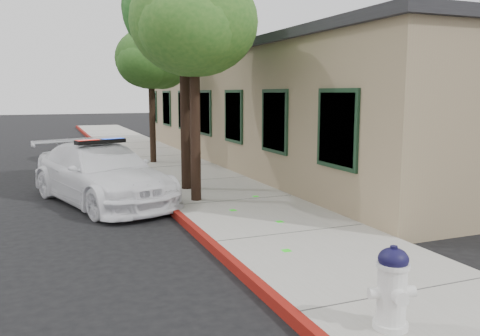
% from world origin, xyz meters
% --- Properties ---
extents(ground, '(120.00, 120.00, 0.00)m').
position_xyz_m(ground, '(0.00, 0.00, 0.00)').
color(ground, black).
rests_on(ground, ground).
extents(sidewalk, '(3.20, 60.00, 0.15)m').
position_xyz_m(sidewalk, '(1.60, 3.00, 0.07)').
color(sidewalk, gray).
rests_on(sidewalk, ground).
extents(red_curb, '(0.14, 60.00, 0.16)m').
position_xyz_m(red_curb, '(0.06, 3.00, 0.08)').
color(red_curb, maroon).
rests_on(red_curb, ground).
extents(clapboard_building, '(7.30, 20.89, 4.24)m').
position_xyz_m(clapboard_building, '(6.69, 9.00, 2.13)').
color(clapboard_building, '#897B59').
rests_on(clapboard_building, ground).
extents(police_car, '(3.53, 5.43, 1.58)m').
position_xyz_m(police_car, '(-1.24, 4.56, 0.74)').
color(police_car, white).
rests_on(police_car, ground).
extents(fire_hydrant, '(0.54, 0.46, 0.93)m').
position_xyz_m(fire_hydrant, '(0.85, -3.74, 0.61)').
color(fire_hydrant, white).
rests_on(fire_hydrant, sidewalk).
extents(street_tree_near, '(2.95, 3.11, 5.41)m').
position_xyz_m(street_tree_near, '(0.81, 3.37, 4.19)').
color(street_tree_near, black).
rests_on(street_tree_near, sidewalk).
extents(street_tree_mid, '(3.21, 3.22, 6.02)m').
position_xyz_m(street_tree_mid, '(0.99, 4.91, 4.69)').
color(street_tree_mid, black).
rests_on(street_tree_mid, sidewalk).
extents(street_tree_far, '(2.68, 2.58, 4.86)m').
position_xyz_m(street_tree_far, '(1.29, 10.30, 3.80)').
color(street_tree_far, black).
rests_on(street_tree_far, sidewalk).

